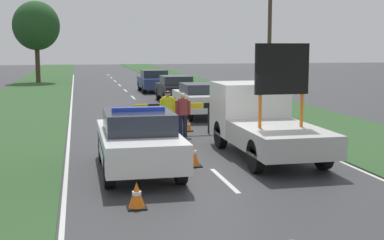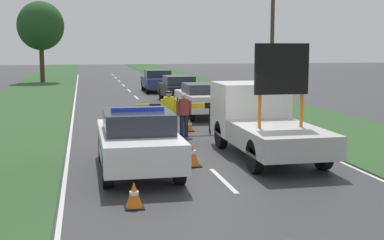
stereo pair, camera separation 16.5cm
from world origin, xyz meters
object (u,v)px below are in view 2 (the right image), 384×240
at_px(work_truck, 261,119).
at_px(traffic_cone_near_police, 191,154).
at_px(queued_car_van_white, 201,99).
at_px(queued_car_sedan_black, 179,88).
at_px(pedestrian_civilian, 184,111).
at_px(roadside_tree_near_right, 41,26).
at_px(police_officer, 169,110).
at_px(road_barrier, 177,109).
at_px(traffic_cone_near_truck, 134,195).
at_px(traffic_cone_centre_front, 189,125).
at_px(queued_car_hatch_blue, 157,81).
at_px(utility_pole, 273,22).
at_px(police_car, 137,140).

bearing_deg(work_truck, traffic_cone_near_police, 23.90).
distance_m(traffic_cone_near_police, queued_car_van_white, 10.12).
height_order(queued_car_van_white, queued_car_sedan_black, queued_car_van_white).
xyz_separation_m(pedestrian_civilian, roadside_tree_near_right, (-7.01, 30.59, 4.02)).
bearing_deg(police_officer, road_barrier, -119.49).
bearing_deg(pedestrian_civilian, police_officer, -158.08).
bearing_deg(queued_car_van_white, traffic_cone_near_truck, 71.96).
bearing_deg(queued_car_van_white, traffic_cone_centre_front, 71.41).
bearing_deg(pedestrian_civilian, traffic_cone_near_police, -71.87).
xyz_separation_m(queued_car_hatch_blue, utility_pole, (4.39, -11.27, 3.63)).
distance_m(police_car, traffic_cone_near_police, 1.61).
height_order(pedestrian_civilian, roadside_tree_near_right, roadside_tree_near_right).
xyz_separation_m(traffic_cone_near_police, queued_car_van_white, (2.44, 9.81, 0.49)).
height_order(roadside_tree_near_right, utility_pole, utility_pole).
distance_m(work_truck, traffic_cone_near_truck, 6.39).
bearing_deg(traffic_cone_centre_front, pedestrian_civilian, -110.71).
distance_m(traffic_cone_near_police, queued_car_hatch_blue, 23.74).
distance_m(road_barrier, queued_car_hatch_blue, 18.43).
distance_m(queued_car_sedan_black, queued_car_hatch_blue, 7.05).
xyz_separation_m(work_truck, traffic_cone_centre_front, (-1.27, 4.63, -0.81)).
bearing_deg(road_barrier, queued_car_van_white, 62.23).
xyz_separation_m(police_officer, pedestrian_civilian, (0.53, -0.04, -0.06)).
bearing_deg(traffic_cone_near_police, queued_car_sedan_black, 81.07).
bearing_deg(police_car, road_barrier, 73.39).
bearing_deg(pedestrian_civilian, utility_pole, 77.98).
bearing_deg(roadside_tree_near_right, utility_pole, -60.36).
bearing_deg(traffic_cone_centre_front, police_officer, -131.28).
distance_m(police_officer, traffic_cone_centre_front, 1.64).
bearing_deg(utility_pole, queued_car_sedan_black, 134.31).
distance_m(traffic_cone_centre_front, roadside_tree_near_right, 30.74).
height_order(pedestrian_civilian, traffic_cone_near_police, pedestrian_civilian).
distance_m(police_officer, pedestrian_civilian, 0.54).
bearing_deg(queued_car_van_white, traffic_cone_near_police, 76.01).
bearing_deg(queued_car_van_white, pedestrian_civilian, 70.93).
height_order(traffic_cone_centre_front, utility_pole, utility_pole).
bearing_deg(queued_car_hatch_blue, queued_car_van_white, 90.45).
bearing_deg(police_car, pedestrian_civilian, 69.98).
height_order(police_officer, queued_car_van_white, police_officer).
distance_m(police_car, pedestrian_civilian, 5.50).
distance_m(work_truck, road_barrier, 4.46).
relative_size(traffic_cone_near_police, utility_pole, 0.08).
bearing_deg(queued_car_hatch_blue, traffic_cone_centre_front, 86.06).
height_order(pedestrian_civilian, queued_car_van_white, pedestrian_civilian).
relative_size(queued_car_sedan_black, utility_pole, 0.49).
relative_size(police_car, work_truck, 0.86).
bearing_deg(queued_car_hatch_blue, roadside_tree_near_right, -53.42).
xyz_separation_m(queued_car_van_white, utility_pole, (4.28, 2.54, 3.60)).
bearing_deg(queued_car_sedan_black, traffic_cone_near_truck, 77.38).
bearing_deg(queued_car_sedan_black, queued_car_van_white, 88.63).
xyz_separation_m(queued_car_van_white, queued_car_hatch_blue, (-0.11, 13.81, -0.03)).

